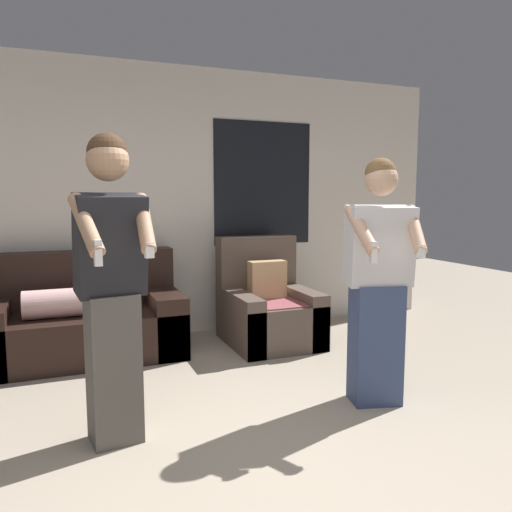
# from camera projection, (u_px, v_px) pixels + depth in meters

# --- Properties ---
(ground_plane) EXTENTS (14.00, 14.00, 0.00)m
(ground_plane) POSITION_uv_depth(u_px,v_px,m) (257.00, 498.00, 2.35)
(ground_plane) COLOR tan
(wall_back) EXTENTS (6.56, 0.07, 2.70)m
(wall_back) POSITION_uv_depth(u_px,v_px,m) (147.00, 202.00, 4.94)
(wall_back) COLOR silver
(wall_back) RESTS_ON ground_plane
(couch) EXTENTS (1.70, 0.85, 0.92)m
(couch) POSITION_uv_depth(u_px,v_px,m) (83.00, 321.00, 4.40)
(couch) COLOR black
(couch) RESTS_ON ground_plane
(armchair) EXTENTS (0.81, 0.91, 1.01)m
(armchair) POSITION_uv_depth(u_px,v_px,m) (268.00, 310.00, 4.84)
(armchair) COLOR brown
(armchair) RESTS_ON ground_plane
(person_left) EXTENTS (0.43, 0.52, 1.76)m
(person_left) POSITION_uv_depth(u_px,v_px,m) (112.00, 285.00, 2.79)
(person_left) COLOR #56514C
(person_left) RESTS_ON ground_plane
(person_right) EXTENTS (0.51, 0.55, 1.67)m
(person_right) POSITION_uv_depth(u_px,v_px,m) (378.00, 282.00, 3.35)
(person_right) COLOR #384770
(person_right) RESTS_ON ground_plane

